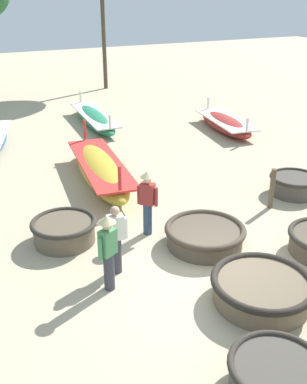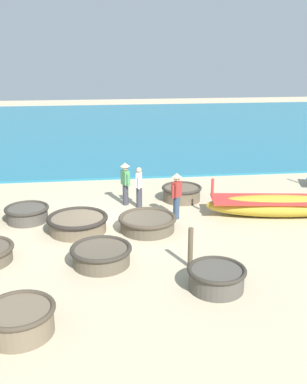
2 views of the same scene
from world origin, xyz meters
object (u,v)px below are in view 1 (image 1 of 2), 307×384
object	(u,v)px
fisherman_with_hat	(108,248)
mooring_post_mid_beach	(272,189)
long_boat_red_hull	(225,124)
long_boat_green_hull	(101,169)
coracle_beside_post	(205,235)
coracle_weathered	(294,184)
long_boat_white_hull	(94,118)
coracle_tilted	(277,376)
fisherman_standing_left	(116,238)
coracle_front_right	(262,289)
coracle_nearest	(64,230)
fisherman_standing_right	(147,199)

from	to	relation	value
fisherman_with_hat	mooring_post_mid_beach	distance (m)	5.61
long_boat_red_hull	long_boat_green_hull	bearing A→B (deg)	-157.43
coracle_beside_post	long_boat_green_hull	bearing A→B (deg)	98.99
coracle_weathered	long_boat_white_hull	xyz separation A→B (m)	(-2.66, 9.78, -0.00)
long_boat_green_hull	fisherman_with_hat	bearing A→B (deg)	-109.40
coracle_tilted	mooring_post_mid_beach	bearing A→B (deg)	50.12
coracle_tilted	long_boat_white_hull	size ratio (longest dim) A/B	0.28
long_boat_white_hull	fisherman_with_hat	size ratio (longest dim) A/B	3.23
long_boat_white_hull	fisherman_standing_left	bearing A→B (deg)	-108.06
long_boat_green_hull	fisherman_with_hat	size ratio (longest dim) A/B	3.19
coracle_weathered	coracle_beside_post	bearing A→B (deg)	-162.23
coracle_front_right	fisherman_with_hat	bearing A→B (deg)	144.63
coracle_nearest	mooring_post_mid_beach	world-z (taller)	mooring_post_mid_beach
coracle_tilted	fisherman_standing_left	xyz separation A→B (m)	(-0.91, 4.03, 0.55)
coracle_tilted	coracle_beside_post	bearing A→B (deg)	71.31
coracle_tilted	coracle_weathered	world-z (taller)	coracle_weathered
fisherman_with_hat	long_boat_green_hull	bearing A→B (deg)	70.60
coracle_beside_post	coracle_nearest	size ratio (longest dim) A/B	1.22
coracle_tilted	mooring_post_mid_beach	world-z (taller)	mooring_post_mid_beach
long_boat_white_hull	long_boat_green_hull	world-z (taller)	long_boat_green_hull
coracle_tilted	long_boat_red_hull	world-z (taller)	long_boat_red_hull
coracle_beside_post	mooring_post_mid_beach	xyz separation A→B (m)	(2.75, 0.87, 0.30)
long_boat_white_hull	coracle_beside_post	bearing A→B (deg)	-96.89
fisherman_standing_left	coracle_weathered	bearing A→B (deg)	11.98
long_boat_green_hull	mooring_post_mid_beach	size ratio (longest dim) A/B	4.61
fisherman_standing_right	mooring_post_mid_beach	xyz separation A→B (m)	(3.71, -0.26, -0.38)
coracle_tilted	coracle_beside_post	world-z (taller)	coracle_tilted
coracle_nearest	long_boat_red_hull	size ratio (longest dim) A/B	0.37
coracle_nearest	mooring_post_mid_beach	bearing A→B (deg)	-8.33
coracle_weathered	long_boat_red_hull	world-z (taller)	long_boat_red_hull
coracle_front_right	long_boat_red_hull	world-z (taller)	long_boat_red_hull
fisherman_standing_left	mooring_post_mid_beach	world-z (taller)	fisherman_standing_left
coracle_tilted	fisherman_standing_right	bearing A→B (deg)	85.31
long_boat_red_hull	long_boat_white_hull	xyz separation A→B (m)	(-4.74, 3.39, 0.00)
long_boat_white_hull	fisherman_standing_left	world-z (taller)	fisherman_standing_left
fisherman_standing_left	coracle_front_right	bearing A→B (deg)	-46.92
coracle_weathered	long_boat_green_hull	xyz separation A→B (m)	(-4.76, 3.55, 0.08)
long_boat_white_hull	long_boat_green_hull	bearing A→B (deg)	-108.64
long_boat_green_hull	coracle_beside_post	bearing A→B (deg)	-81.01
coracle_tilted	coracle_nearest	xyz separation A→B (m)	(-1.53, 5.78, 0.03)
coracle_weathered	long_boat_white_hull	distance (m)	10.14
coracle_tilted	coracle_nearest	world-z (taller)	coracle_nearest
fisherman_with_hat	fisherman_standing_left	bearing A→B (deg)	52.97
coracle_nearest	long_boat_white_hull	bearing A→B (deg)	65.58
long_boat_green_hull	mooring_post_mid_beach	distance (m)	5.30
coracle_front_right	coracle_nearest	size ratio (longest dim) A/B	1.27
long_boat_white_hull	long_boat_green_hull	size ratio (longest dim) A/B	1.01
long_boat_green_hull	fisherman_standing_right	size ratio (longest dim) A/B	3.19
coracle_weathered	long_boat_red_hull	distance (m)	6.72
coracle_weathered	fisherman_standing_right	bearing A→B (deg)	-178.29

